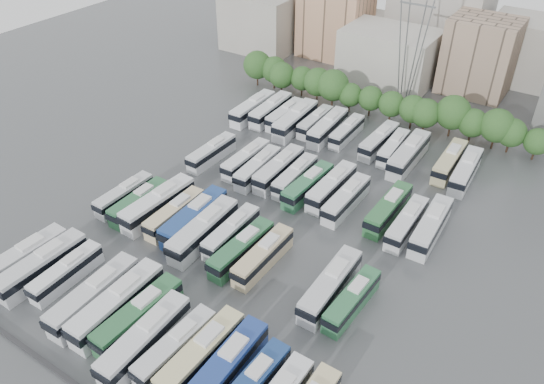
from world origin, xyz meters
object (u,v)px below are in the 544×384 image
Objects in this scene: bus_r1_s12 at (352,300)px; bus_r0_s7 at (145,339)px; bus_r2_s9 at (346,199)px; bus_r3_s6 at (347,131)px; bus_r1_s6 at (231,232)px; bus_r2_s4 at (258,168)px; bus_r3_s10 at (409,154)px; bus_r0_s10 at (226,368)px; bus_r3_s13 at (466,170)px; bus_r0_s2 at (66,272)px; bus_r3_s3 at (295,120)px; bus_r2_s5 at (279,169)px; bus_r2_s13 at (431,226)px; bus_r0_s0 at (23,259)px; bus_r2_s7 at (308,185)px; bus_r0_s8 at (176,347)px; bus_r3_s1 at (271,110)px; bus_r1_s3 at (175,213)px; bus_r0_s9 at (201,354)px; bus_r2_s3 at (246,159)px; bus_r1_s7 at (241,249)px; bus_r2_s1 at (212,152)px; bus_r1_s5 at (203,230)px; bus_r1_s11 at (330,285)px; bus_r0_s1 at (42,265)px; bus_r0_s5 at (117,304)px; electricity_pylon at (416,18)px; bus_r2_s6 at (295,176)px; bus_r0_s4 at (94,296)px; bus_r1_s2 at (158,204)px; bus_r2_s11 at (388,209)px; bus_r1_s4 at (194,218)px; bus_r3_s5 at (328,127)px; bus_r2_s12 at (407,223)px; bus_r1_s1 at (139,202)px; bus_r2_s8 at (331,187)px; bus_r3_s0 at (253,108)px; bus_r3_s8 at (379,140)px.

bus_r0_s7 is at bearing -129.33° from bus_r1_s12.
bus_r2_s9 is 21.93m from bus_r3_s6.
bus_r2_s4 reaches higher than bus_r1_s6.
bus_r0_s10 is at bearing -90.46° from bus_r3_s10.
bus_r3_s13 reaches higher than bus_r2_s9.
bus_r0_s2 is 52.04m from bus_r3_s3.
bus_r2_s13 reaches higher than bus_r2_s5.
bus_r2_s9 is (29.71, 36.13, -0.16)m from bus_r0_s0.
bus_r0_s10 is 1.08× the size of bus_r2_s7.
bus_r0_s8 is 59.00m from bus_r3_s1.
bus_r0_s2 is at bearing -102.34° from bus_r1_s3.
bus_r0_s9 is 1.10× the size of bus_r2_s3.
bus_r1_s7 reaches higher than bus_r2_s1.
bus_r1_s5 is at bearing -9.45° from bus_r1_s3.
bus_r1_s6 is at bearing 173.49° from bus_r1_s11.
bus_r0_s1 is at bearing -111.35° from bus_r1_s3.
electricity_pylon is at bearing 83.64° from bus_r0_s5.
bus_r0_s2 is 0.91× the size of bus_r2_s9.
bus_r1_s3 reaches higher than bus_r2_s6.
bus_r0_s4 is at bearing 1.04° from bus_r0_s1.
bus_r1_s2 is 1.25× the size of bus_r3_s6.
bus_r2_s3 is (-9.64, 17.05, 0.03)m from bus_r1_s6.
bus_r0_s8 is at bearing -40.28° from bus_r1_s2.
bus_r2_s11 is (33.03, 36.64, -0.12)m from bus_r0_s1.
bus_r0_s9 is 24.35m from bus_r1_s4.
bus_r2_s3 is 0.90× the size of bus_r3_s1.
bus_r0_s9 is 54.97m from bus_r3_s5.
bus_r3_s10 reaches higher than bus_r2_s4.
bus_r2_s4 is at bearing -169.95° from bus_r2_s6.
bus_r1_s11 is 44.31m from bus_r3_s3.
bus_r2_s11 is at bearing 48.37° from bus_r0_s2.
bus_r1_s12 is (16.77, 0.01, -0.15)m from bus_r1_s7.
bus_r0_s10 reaches higher than bus_r2_s11.
bus_r2_s5 is 23.35m from bus_r2_s12.
electricity_pylon reaches higher than bus_r0_s8.
bus_r0_s4 is 1.05× the size of bus_r1_s11.
bus_r3_s6 is at bearing 65.41° from bus_r1_s1.
bus_r1_s12 is 0.89× the size of bus_r2_s8.
bus_r2_s12 is 28.15m from bus_r3_s6.
bus_r3_s3 is (-26.36, 16.40, 0.21)m from bus_r2_s11.
bus_r3_s10 is at bearing -4.26° from bus_r3_s1.
bus_r0_s5 is 1.09× the size of bus_r3_s1.
bus_r1_s2 is at bearing 178.62° from bus_r1_s7.
bus_r2_s6 is 20.06m from bus_r2_s12.
bus_r2_s9 is at bearing -23.87° from bus_r2_s8.
bus_r2_s13 reaches higher than bus_r1_s7.
bus_r3_s0 is (-13.28, 17.41, 0.17)m from bus_r2_s4.
bus_r0_s2 is at bearing -108.15° from bus_r3_s8.
bus_r0_s5 is 1.23× the size of bus_r2_s1.
bus_r0_s5 reaches higher than bus_r3_s0.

